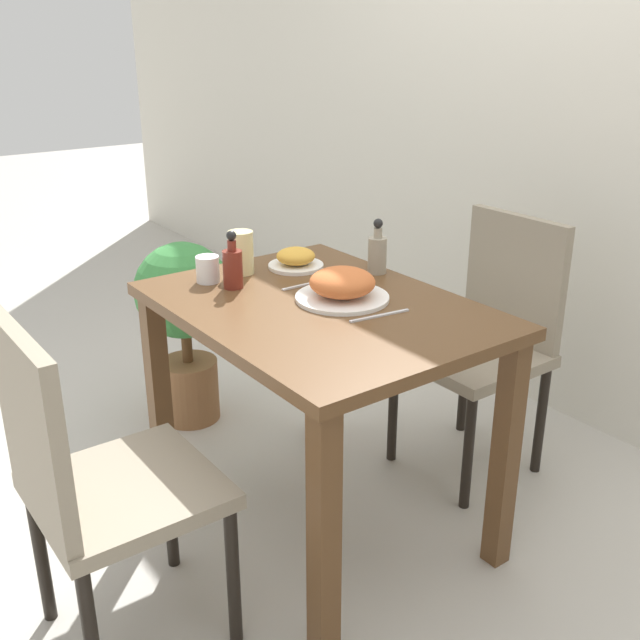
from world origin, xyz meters
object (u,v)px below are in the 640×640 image
at_px(potted_plant_left, 184,312).
at_px(drink_cup, 208,269).
at_px(chair_near, 91,476).
at_px(side_plate, 296,259).
at_px(chair_far, 488,331).
at_px(juice_glass, 241,252).
at_px(sauce_bottle, 233,266).
at_px(food_plate, 342,286).
at_px(condiment_bottle, 377,253).

bearing_deg(potted_plant_left, drink_cup, -16.86).
height_order(chair_near, side_plate, chair_near).
bearing_deg(side_plate, drink_cup, -97.72).
distance_m(chair_far, juice_glass, 0.89).
xyz_separation_m(sauce_bottle, potted_plant_left, (-0.60, 0.12, -0.36)).
relative_size(side_plate, sauce_bottle, 1.02).
distance_m(chair_far, sauce_bottle, 0.92).
height_order(chair_far, drink_cup, chair_far).
bearing_deg(sauce_bottle, food_plate, 35.57).
relative_size(chair_far, food_plate, 3.31).
height_order(food_plate, potted_plant_left, food_plate).
xyz_separation_m(condiment_bottle, potted_plant_left, (-0.74, -0.32, -0.36)).
relative_size(chair_near, drink_cup, 11.00).
height_order(drink_cup, juice_glass, juice_glass).
height_order(condiment_bottle, potted_plant_left, condiment_bottle).
height_order(food_plate, sauce_bottle, sauce_bottle).
bearing_deg(potted_plant_left, chair_near, -37.00).
distance_m(chair_near, drink_cup, 0.76).
relative_size(food_plate, juice_glass, 1.99).
distance_m(side_plate, condiment_bottle, 0.26).
relative_size(drink_cup, sauce_bottle, 0.46).
bearing_deg(chair_near, juice_glass, -56.73).
bearing_deg(juice_glass, potted_plant_left, 176.75).
bearing_deg(chair_far, condiment_bottle, -110.63).
relative_size(food_plate, potted_plant_left, 0.37).
xyz_separation_m(sauce_bottle, condiment_bottle, (0.14, 0.44, 0.00)).
distance_m(food_plate, drink_cup, 0.43).
distance_m(food_plate, sauce_bottle, 0.34).
height_order(chair_near, potted_plant_left, chair_near).
distance_m(drink_cup, potted_plant_left, 0.63).
xyz_separation_m(side_plate, condiment_bottle, (0.20, 0.18, 0.04)).
relative_size(chair_near, potted_plant_left, 1.22).
bearing_deg(food_plate, sauce_bottle, -144.43).
bearing_deg(juice_glass, side_plate, 72.29).
relative_size(chair_near, side_plate, 4.97).
bearing_deg(chair_near, sauce_bottle, -59.98).
distance_m(side_plate, sauce_bottle, 0.27).
relative_size(chair_far, potted_plant_left, 1.22).
relative_size(sauce_bottle, condiment_bottle, 1.00).
distance_m(chair_near, juice_glass, 0.87).
height_order(chair_far, potted_plant_left, chair_far).
relative_size(chair_far, condiment_bottle, 5.08).
bearing_deg(drink_cup, food_plate, 32.19).
distance_m(chair_near, potted_plant_left, 1.18).
distance_m(chair_near, food_plate, 0.84).
bearing_deg(chair_far, sauce_bottle, -109.34).
bearing_deg(chair_near, side_plate, -65.22).
distance_m(side_plate, potted_plant_left, 0.65).
distance_m(drink_cup, sauce_bottle, 0.10).
height_order(chair_near, sauce_bottle, sauce_bottle).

